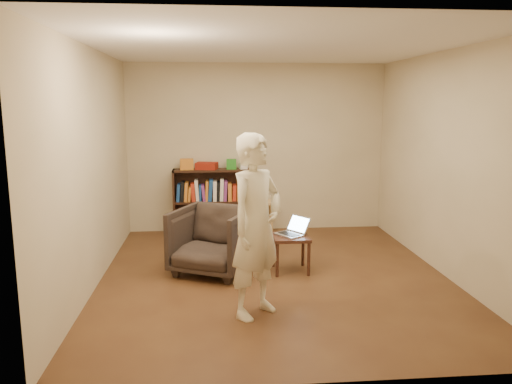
{
  "coord_description": "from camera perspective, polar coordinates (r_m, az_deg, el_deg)",
  "views": [
    {
      "loc": [
        -0.71,
        -5.51,
        2.01
      ],
      "look_at": [
        -0.18,
        0.35,
        0.95
      ],
      "focal_mm": 35.0,
      "sensor_mm": 36.0,
      "label": 1
    }
  ],
  "objects": [
    {
      "name": "floor",
      "position": [
        5.9,
        2.11,
        -9.67
      ],
      "size": [
        4.5,
        4.5,
        0.0
      ],
      "primitive_type": "plane",
      "color": "#412515",
      "rests_on": "ground"
    },
    {
      "name": "ceiling",
      "position": [
        5.58,
        2.29,
        16.3
      ],
      "size": [
        4.5,
        4.5,
        0.0
      ],
      "primitive_type": "plane",
      "color": "white",
      "rests_on": "wall_back"
    },
    {
      "name": "wall_back",
      "position": [
        7.82,
        0.09,
        5.02
      ],
      "size": [
        4.0,
        0.0,
        4.0
      ],
      "primitive_type": "plane",
      "rotation": [
        1.57,
        0.0,
        0.0
      ],
      "color": "beige",
      "rests_on": "floor"
    },
    {
      "name": "wall_left",
      "position": [
        5.7,
        -18.19,
        2.57
      ],
      "size": [
        0.0,
        4.5,
        4.5
      ],
      "primitive_type": "plane",
      "rotation": [
        1.57,
        0.0,
        1.57
      ],
      "color": "beige",
      "rests_on": "floor"
    },
    {
      "name": "wall_right",
      "position": [
        6.18,
        20.95,
        2.96
      ],
      "size": [
        0.0,
        4.5,
        4.5
      ],
      "primitive_type": "plane",
      "rotation": [
        1.57,
        0.0,
        -1.57
      ],
      "color": "beige",
      "rests_on": "floor"
    },
    {
      "name": "bookshelf",
      "position": [
        7.76,
        -4.97,
        -1.48
      ],
      "size": [
        1.2,
        0.3,
        1.0
      ],
      "color": "black",
      "rests_on": "floor"
    },
    {
      "name": "box_yellow",
      "position": [
        7.66,
        -7.92,
        3.16
      ],
      "size": [
        0.21,
        0.16,
        0.16
      ],
      "primitive_type": "cube",
      "rotation": [
        0.0,
        0.0,
        0.09
      ],
      "color": "orange",
      "rests_on": "bookshelf"
    },
    {
      "name": "red_cloth",
      "position": [
        7.65,
        -5.66,
        2.99
      ],
      "size": [
        0.36,
        0.3,
        0.1
      ],
      "primitive_type": "cube",
      "rotation": [
        0.0,
        0.0,
        -0.25
      ],
      "color": "maroon",
      "rests_on": "bookshelf"
    },
    {
      "name": "box_green",
      "position": [
        7.66,
        -2.83,
        3.2
      ],
      "size": [
        0.15,
        0.15,
        0.15
      ],
      "primitive_type": "cube",
      "rotation": [
        0.0,
        0.0,
        -0.04
      ],
      "color": "#298022",
      "rests_on": "bookshelf"
    },
    {
      "name": "box_white",
      "position": [
        7.65,
        -1.47,
        2.98
      ],
      "size": [
        0.13,
        0.13,
        0.09
      ],
      "primitive_type": "cube",
      "rotation": [
        0.0,
        0.0,
        0.21
      ],
      "color": "white",
      "rests_on": "bookshelf"
    },
    {
      "name": "stool",
      "position": [
        7.74,
        0.73,
        -1.73
      ],
      "size": [
        0.35,
        0.35,
        0.5
      ],
      "color": "tan",
      "rests_on": "floor"
    },
    {
      "name": "armchair",
      "position": [
        5.97,
        -4.99,
        -5.52
      ],
      "size": [
        1.13,
        1.14,
        0.79
      ],
      "primitive_type": "imported",
      "rotation": [
        0.0,
        0.0,
        -0.44
      ],
      "color": "#322821",
      "rests_on": "floor"
    },
    {
      "name": "side_table",
      "position": [
        6.0,
        3.99,
        -5.7
      ],
      "size": [
        0.43,
        0.43,
        0.44
      ],
      "color": "black",
      "rests_on": "floor"
    },
    {
      "name": "laptop",
      "position": [
        6.04,
        4.24,
        -4.38
      ],
      "size": [
        0.45,
        0.45,
        0.21
      ],
      "rotation": [
        0.0,
        0.0,
        -0.96
      ],
      "color": "silver",
      "rests_on": "side_table"
    },
    {
      "name": "person",
      "position": [
        4.67,
        0.03,
        -3.92
      ],
      "size": [
        0.74,
        0.74,
        1.74
      ],
      "primitive_type": "imported",
      "rotation": [
        0.0,
        0.0,
        0.78
      ],
      "color": "beige",
      "rests_on": "floor"
    }
  ]
}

